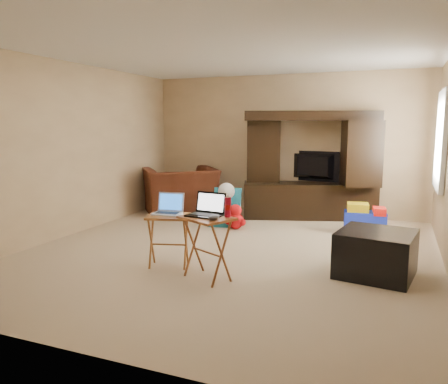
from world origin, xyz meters
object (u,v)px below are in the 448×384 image
at_px(plush_toy, 236,216).
at_px(push_toy, 365,218).
at_px(mouse_right, 214,218).
at_px(water_bottle, 228,207).
at_px(child_rocker, 223,207).
at_px(television, 312,166).
at_px(laptop_right, 204,205).
at_px(recliner, 180,190).
at_px(entertainment_center, 310,165).
at_px(ottoman, 376,253).
at_px(tray_table_left, 169,241).
at_px(laptop_left, 167,204).
at_px(mouse_left, 180,216).
at_px(tray_table_right, 207,248).

bearing_deg(plush_toy, push_toy, 13.94).
relative_size(mouse_right, water_bottle, 0.66).
bearing_deg(child_rocker, television, 36.26).
distance_m(television, laptop_right, 3.68).
relative_size(child_rocker, laptop_right, 1.71).
height_order(television, recliner, television).
bearing_deg(entertainment_center, television, 72.25).
relative_size(ottoman, mouse_right, 5.57).
relative_size(plush_toy, push_toy, 0.64).
distance_m(child_rocker, tray_table_left, 2.21).
distance_m(plush_toy, water_bottle, 2.31).
bearing_deg(ottoman, water_bottle, -154.04).
distance_m(entertainment_center, tray_table_left, 3.45).
distance_m(tray_table_left, water_bottle, 0.91).
height_order(recliner, tray_table_left, recliner).
bearing_deg(water_bottle, tray_table_left, 170.51).
bearing_deg(push_toy, plush_toy, -173.78).
height_order(entertainment_center, laptop_right, entertainment_center).
bearing_deg(laptop_left, water_bottle, -18.35).
height_order(push_toy, water_bottle, water_bottle).
height_order(plush_toy, push_toy, push_toy).
distance_m(tray_table_left, mouse_right, 0.87).
bearing_deg(ottoman, plush_toy, 146.26).
xyz_separation_m(ottoman, mouse_left, (-2.02, -0.64, 0.38)).
height_order(recliner, water_bottle, water_bottle).
height_order(push_toy, tray_table_right, tray_table_right).
xyz_separation_m(child_rocker, tray_table_right, (0.79, -2.41, 0.04)).
relative_size(tray_table_left, laptop_right, 1.72).
relative_size(television, child_rocker, 1.57).
height_order(television, push_toy, television).
distance_m(tray_table_right, mouse_right, 0.40).
xyz_separation_m(tray_table_right, mouse_left, (-0.38, 0.14, 0.29)).
bearing_deg(recliner, push_toy, 133.00).
xyz_separation_m(entertainment_center, laptop_left, (-0.99, -3.22, -0.20)).
relative_size(plush_toy, mouse_left, 3.24).
bearing_deg(tray_table_right, plush_toy, 129.09).
distance_m(push_toy, laptop_left, 3.18).
relative_size(entertainment_center, push_toy, 3.67).
bearing_deg(child_rocker, ottoman, -44.55).
height_order(plush_toy, water_bottle, water_bottle).
height_order(entertainment_center, mouse_right, entertainment_center).
relative_size(television, laptop_left, 2.98).
relative_size(television, plush_toy, 2.37).
height_order(television, water_bottle, television).
xyz_separation_m(mouse_left, mouse_right, (0.51, -0.26, 0.07)).
bearing_deg(ottoman, push_toy, 97.53).
relative_size(child_rocker, tray_table_right, 0.89).
distance_m(ottoman, tray_table_right, 1.81).
xyz_separation_m(entertainment_center, tray_table_right, (-0.39, -3.46, -0.59)).
bearing_deg(plush_toy, tray_table_left, -92.01).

